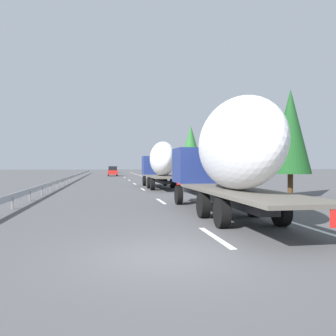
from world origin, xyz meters
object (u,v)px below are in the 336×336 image
at_px(truck_lead, 161,162).
at_px(car_red_compact, 113,171).
at_px(truck_trailing, 227,153).
at_px(road_sign, 160,165).
at_px(car_blue_sedan, 112,170).

relative_size(truck_lead, car_red_compact, 2.89).
bearing_deg(truck_trailing, truck_lead, -0.00).
relative_size(car_red_compact, road_sign, 1.37).
xyz_separation_m(car_red_compact, road_sign, (-17.45, -6.88, 1.18)).
xyz_separation_m(truck_lead, truck_trailing, (-18.79, 0.00, 0.26)).
xyz_separation_m(car_blue_sedan, road_sign, (-42.91, -6.67, 1.20)).
relative_size(truck_lead, car_blue_sedan, 2.65).
xyz_separation_m(truck_lead, car_red_compact, (38.53, 3.78, -1.46)).
bearing_deg(truck_lead, truck_trailing, 180.00).
bearing_deg(car_red_compact, truck_lead, -174.40).
relative_size(car_blue_sedan, road_sign, 1.49).
xyz_separation_m(car_red_compact, car_blue_sedan, (25.45, -0.21, -0.02)).
distance_m(truck_lead, car_red_compact, 38.74).
height_order(truck_trailing, road_sign, truck_trailing).
distance_m(truck_lead, truck_trailing, 18.79).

